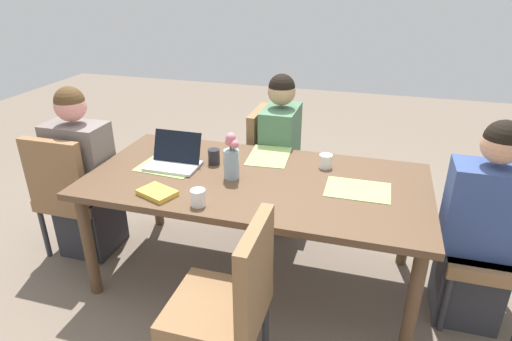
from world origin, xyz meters
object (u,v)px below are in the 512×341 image
(chair_far_right_near, at_px, (231,299))
(chair_head_left_left_mid, at_px, (487,235))
(chair_near_left_far, at_px, (272,161))
(coffee_mug_centre_left, at_px, (198,198))
(person_head_right_left_near, at_px, (84,182))
(coffee_mug_near_right, at_px, (214,157))
(person_near_left_far, at_px, (280,161))
(laptop_head_right_left_near, at_px, (174,160))
(person_head_left_left_mid, at_px, (478,237))
(book_red_cover, at_px, (157,193))
(dining_table, at_px, (256,189))
(chair_head_right_left_near, at_px, (71,190))
(flower_vase, at_px, (232,156))
(coffee_mug_near_left, at_px, (326,161))

(chair_far_right_near, bearing_deg, chair_head_left_left_mid, -143.77)
(chair_near_left_far, height_order, coffee_mug_centre_left, chair_near_left_far)
(chair_near_left_far, bearing_deg, person_head_right_left_near, 34.73)
(coffee_mug_near_right, bearing_deg, person_near_left_far, -116.37)
(chair_far_right_near, xyz_separation_m, coffee_mug_centre_left, (0.31, -0.39, 0.27))
(chair_head_left_left_mid, relative_size, laptop_head_right_left_near, 2.81)
(person_head_left_left_mid, bearing_deg, book_red_cover, 12.61)
(dining_table, xyz_separation_m, coffee_mug_centre_left, (0.20, 0.40, 0.12))
(coffee_mug_centre_left, bearing_deg, chair_far_right_near, 128.61)
(person_near_left_far, height_order, book_red_cover, person_near_left_far)
(chair_far_right_near, bearing_deg, coffee_mug_near_right, -65.07)
(coffee_mug_centre_left, bearing_deg, laptop_head_right_left_near, -50.97)
(laptop_head_right_left_near, bearing_deg, person_near_left_far, -126.55)
(dining_table, height_order, person_head_right_left_near, person_head_right_left_near)
(chair_head_right_left_near, bearing_deg, chair_head_left_left_mid, -176.08)
(coffee_mug_centre_left, bearing_deg, coffee_mug_near_right, -77.64)
(person_head_left_left_mid, xyz_separation_m, coffee_mug_near_right, (1.58, -0.10, 0.25))
(person_head_left_left_mid, bearing_deg, chair_head_right_left_near, 2.34)
(chair_far_right_near, relative_size, laptop_head_right_left_near, 2.81)
(chair_head_left_left_mid, distance_m, laptop_head_right_left_near, 1.89)
(laptop_head_right_left_near, bearing_deg, coffee_mug_near_right, -154.70)
(chair_head_left_left_mid, relative_size, flower_vase, 3.16)
(chair_near_left_far, bearing_deg, coffee_mug_near_right, 71.40)
(person_head_right_left_near, bearing_deg, chair_near_left_far, -145.27)
(dining_table, height_order, chair_near_left_far, chair_near_left_far)
(chair_far_right_near, relative_size, flower_vase, 3.16)
(dining_table, distance_m, person_near_left_far, 0.74)
(book_red_cover, bearing_deg, dining_table, -121.01)
(coffee_mug_centre_left, height_order, book_red_cover, coffee_mug_centre_left)
(flower_vase, distance_m, book_red_cover, 0.47)
(chair_near_left_far, bearing_deg, book_red_cover, 72.17)
(coffee_mug_near_left, xyz_separation_m, coffee_mug_near_right, (0.69, 0.14, 0.01))
(chair_head_right_left_near, height_order, book_red_cover, chair_head_right_left_near)
(book_red_cover, bearing_deg, coffee_mug_near_right, -85.42)
(person_head_right_left_near, xyz_separation_m, person_near_left_far, (-1.21, -0.73, 0.00))
(chair_near_left_far, xyz_separation_m, coffee_mug_near_left, (-0.47, 0.51, 0.27))
(chair_head_right_left_near, xyz_separation_m, coffee_mug_centre_left, (-1.09, 0.32, 0.27))
(coffee_mug_near_left, bearing_deg, person_head_right_left_near, 9.59)
(flower_vase, height_order, coffee_mug_near_right, flower_vase)
(person_head_right_left_near, distance_m, coffee_mug_near_left, 1.65)
(person_near_left_far, bearing_deg, dining_table, 91.65)
(chair_near_left_far, bearing_deg, coffee_mug_centre_left, 84.91)
(person_head_left_left_mid, relative_size, chair_far_right_near, 1.33)
(dining_table, xyz_separation_m, book_red_cover, (0.46, 0.36, 0.09))
(person_near_left_far, height_order, flower_vase, person_near_left_far)
(book_red_cover, bearing_deg, chair_far_right_near, 164.50)
(dining_table, height_order, book_red_cover, book_red_cover)
(person_head_right_left_near, xyz_separation_m, chair_head_left_left_mid, (-2.55, -0.10, -0.03))
(person_head_right_left_near, relative_size, coffee_mug_near_left, 13.93)
(chair_head_right_left_near, xyz_separation_m, person_head_right_left_near, (-0.06, -0.07, 0.03))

